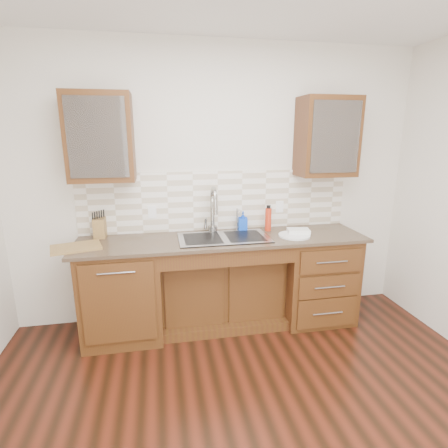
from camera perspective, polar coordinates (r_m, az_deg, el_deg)
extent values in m
cube|color=silver|center=(3.54, -1.21, 6.31)|extent=(4.00, 0.10, 2.70)
cube|color=#593014|center=(3.43, -16.20, -10.50)|extent=(0.70, 0.62, 0.88)
cube|color=#593014|center=(3.58, -0.39, -10.39)|extent=(1.20, 0.44, 0.70)
cube|color=#593014|center=(3.74, 14.50, -8.24)|extent=(0.70, 0.62, 0.88)
cube|color=#84705B|center=(3.28, -0.08, -2.51)|extent=(2.70, 0.65, 0.03)
cube|color=beige|center=(3.51, -1.03, 3.83)|extent=(2.70, 0.02, 0.59)
cube|color=#9E9EA5|center=(3.29, -0.03, -3.75)|extent=(0.84, 0.46, 0.19)
cylinder|color=#999993|center=(3.42, -1.90, 1.92)|extent=(0.04, 0.04, 0.40)
cylinder|color=#999993|center=(3.50, 2.14, 0.84)|extent=(0.02, 0.02, 0.24)
cube|color=#593014|center=(3.27, -19.53, 13.16)|extent=(0.55, 0.34, 0.75)
cube|color=#593014|center=(3.63, 16.44, 13.46)|extent=(0.55, 0.34, 0.75)
cube|color=white|center=(3.47, -11.65, 1.95)|extent=(0.08, 0.01, 0.12)
cube|color=white|center=(3.68, 9.05, 2.79)|extent=(0.08, 0.01, 0.12)
imported|color=blue|center=(3.51, 3.10, 0.49)|extent=(0.10, 0.10, 0.19)
cylinder|color=#B72A13|center=(3.52, 7.23, 0.74)|extent=(0.07, 0.07, 0.23)
cylinder|color=white|center=(3.39, 11.41, -1.84)|extent=(0.34, 0.34, 0.02)
cube|color=white|center=(3.47, 12.07, -1.09)|extent=(0.23, 0.19, 0.03)
cube|color=olive|center=(3.48, -19.58, -0.55)|extent=(0.11, 0.17, 0.18)
cube|color=brown|center=(3.24, -23.01, -3.52)|extent=(0.46, 0.38, 0.02)
imported|color=white|center=(3.30, -22.09, 11.96)|extent=(0.14, 0.14, 0.09)
imported|color=white|center=(3.26, -17.60, 12.28)|extent=(0.11, 0.11, 0.08)
imported|color=silver|center=(3.56, 14.22, 12.74)|extent=(0.14, 0.14, 0.09)
imported|color=white|center=(3.67, 17.74, 12.51)|extent=(0.12, 0.12, 0.09)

